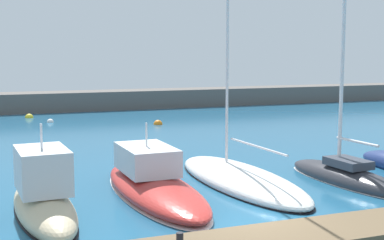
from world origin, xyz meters
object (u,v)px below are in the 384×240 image
Objects in this scene: sailboat_white_fourth at (240,179)px; mooring_buoy_orange at (158,124)px; sailboat_charcoal_fifth at (345,174)px; dock_bollard at (180,240)px; motorboat_sand_second at (43,197)px; motorboat_red_third at (153,183)px; mooring_buoy_white at (50,122)px; mooring_buoy_yellow at (29,118)px.

mooring_buoy_orange is (2.50, 19.98, -0.21)m from sailboat_white_fourth.
dock_bollard is at bearing 116.88° from sailboat_charcoal_fifth.
motorboat_sand_second is at bearing -116.87° from mooring_buoy_orange.
sailboat_white_fourth is at bearing 53.63° from dock_bollard.
motorboat_red_third is at bearing 92.04° from sailboat_white_fourth.
mooring_buoy_orange is at bearing -30.02° from motorboat_sand_second.
dock_bollard is at bearing -154.65° from motorboat_sand_second.
mooring_buoy_white is at bearing -9.84° from motorboat_sand_second.
mooring_buoy_white is 1.29× the size of dock_bollard.
motorboat_red_third is at bearing -84.55° from mooring_buoy_yellow.
sailboat_white_fourth reaches higher than dock_bollard.
mooring_buoy_white is (1.40, -3.83, 0.00)m from mooring_buoy_yellow.
motorboat_sand_second reaches higher than mooring_buoy_yellow.
motorboat_red_third is at bearing -86.92° from mooring_buoy_white.
sailboat_charcoal_fifth is 27.76m from mooring_buoy_white.
motorboat_red_third reaches higher than mooring_buoy_orange.
mooring_buoy_orange is 1.28× the size of mooring_buoy_white.
motorboat_red_third is (4.41, 1.36, -0.18)m from motorboat_sand_second.
mooring_buoy_yellow is 1.27× the size of mooring_buoy_white.
sailboat_charcoal_fifth is 32.43× the size of dock_bollard.
motorboat_sand_second is 26.39m from mooring_buoy_white.
sailboat_white_fourth reaches higher than mooring_buoy_white.
dock_bollard is (1.39, -35.69, 0.59)m from mooring_buoy_yellow.
dock_bollard is at bearing 140.78° from sailboat_white_fourth.
motorboat_red_third is 28.81m from mooring_buoy_yellow.
motorboat_red_third is 7.14m from dock_bollard.
sailboat_charcoal_fifth reaches higher than dock_bollard.
sailboat_white_fourth reaches higher than sailboat_charcoal_fifth.
sailboat_charcoal_fifth is 11.52m from dock_bollard.
sailboat_charcoal_fifth is at bearing -91.97° from motorboat_sand_second.
dock_bollard is (3.07, -5.65, -0.06)m from motorboat_sand_second.
motorboat_sand_second is 24.32m from mooring_buoy_orange.
dock_bollard is (-0.01, -31.86, 0.59)m from mooring_buoy_white.
mooring_buoy_yellow is (-2.74, 28.68, -0.47)m from motorboat_red_third.
mooring_buoy_white is (-7.91, 4.52, 0.00)m from mooring_buoy_orange.
sailboat_charcoal_fifth is at bearing -69.16° from mooring_buoy_white.
mooring_buoy_white is at bearing 16.78° from sailboat_charcoal_fifth.
motorboat_sand_second is 6.43m from dock_bollard.
mooring_buoy_white is (-1.34, 24.84, -0.47)m from motorboat_red_third.
dock_bollard is at bearing -90.01° from mooring_buoy_white.
mooring_buoy_orange is 9.11m from mooring_buoy_white.
motorboat_sand_second is at bearing 87.12° from sailboat_charcoal_fifth.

